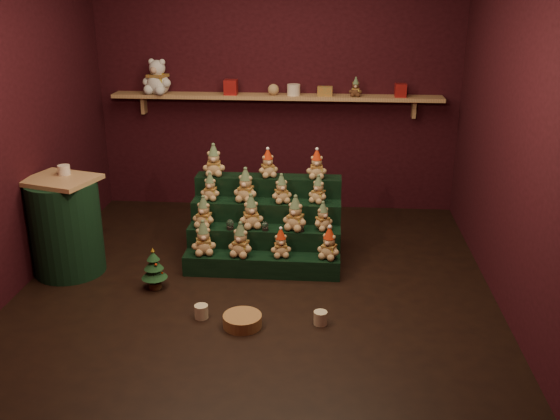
# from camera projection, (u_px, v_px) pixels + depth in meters

# --- Properties ---
(ground) EXTENTS (4.00, 4.00, 0.00)m
(ground) POSITION_uv_depth(u_px,v_px,m) (258.00, 281.00, 5.48)
(ground) COLOR black
(ground) RESTS_ON ground
(back_wall) EXTENTS (4.00, 0.10, 2.80)m
(back_wall) POSITION_uv_depth(u_px,v_px,m) (277.00, 85.00, 6.92)
(back_wall) COLOR black
(back_wall) RESTS_ON ground
(front_wall) EXTENTS (4.00, 0.10, 2.80)m
(front_wall) POSITION_uv_depth(u_px,v_px,m) (207.00, 212.00, 3.08)
(front_wall) COLOR black
(front_wall) RESTS_ON ground
(left_wall) EXTENTS (0.10, 4.00, 2.80)m
(left_wall) POSITION_uv_depth(u_px,v_px,m) (10.00, 120.00, 5.15)
(left_wall) COLOR black
(left_wall) RESTS_ON ground
(right_wall) EXTENTS (0.10, 4.00, 2.80)m
(right_wall) POSITION_uv_depth(u_px,v_px,m) (518.00, 129.00, 4.84)
(right_wall) COLOR black
(right_wall) RESTS_ON ground
(back_shelf) EXTENTS (3.60, 0.26, 0.24)m
(back_shelf) POSITION_uv_depth(u_px,v_px,m) (276.00, 97.00, 6.79)
(back_shelf) COLOR tan
(back_shelf) RESTS_ON ground
(riser_tier_front) EXTENTS (1.40, 0.22, 0.18)m
(riser_tier_front) POSITION_uv_depth(u_px,v_px,m) (262.00, 265.00, 5.58)
(riser_tier_front) COLOR black
(riser_tier_front) RESTS_ON ground
(riser_tier_midfront) EXTENTS (1.40, 0.22, 0.36)m
(riser_tier_midfront) POSITION_uv_depth(u_px,v_px,m) (264.00, 246.00, 5.76)
(riser_tier_midfront) COLOR black
(riser_tier_midfront) RESTS_ON ground
(riser_tier_midback) EXTENTS (1.40, 0.22, 0.54)m
(riser_tier_midback) POSITION_uv_depth(u_px,v_px,m) (267.00, 228.00, 5.93)
(riser_tier_midback) COLOR black
(riser_tier_midback) RESTS_ON ground
(riser_tier_back) EXTENTS (1.40, 0.22, 0.72)m
(riser_tier_back) POSITION_uv_depth(u_px,v_px,m) (269.00, 211.00, 6.11)
(riser_tier_back) COLOR black
(riser_tier_back) RESTS_ON ground
(teddy_0) EXTENTS (0.26, 0.24, 0.31)m
(teddy_0) POSITION_uv_depth(u_px,v_px,m) (203.00, 238.00, 5.54)
(teddy_0) COLOR tan
(teddy_0) RESTS_ON riser_tier_front
(teddy_1) EXTENTS (0.26, 0.24, 0.31)m
(teddy_1) POSITION_uv_depth(u_px,v_px,m) (241.00, 240.00, 5.50)
(teddy_1) COLOR tan
(teddy_1) RESTS_ON riser_tier_front
(teddy_2) EXTENTS (0.21, 0.20, 0.26)m
(teddy_2) POSITION_uv_depth(u_px,v_px,m) (281.00, 243.00, 5.50)
(teddy_2) COLOR tan
(teddy_2) RESTS_ON riser_tier_front
(teddy_3) EXTENTS (0.26, 0.24, 0.28)m
(teddy_3) POSITION_uv_depth(u_px,v_px,m) (329.00, 243.00, 5.46)
(teddy_3) COLOR tan
(teddy_3) RESTS_ON riser_tier_front
(teddy_4) EXTENTS (0.24, 0.22, 0.28)m
(teddy_4) POSITION_uv_depth(u_px,v_px,m) (204.00, 212.00, 5.68)
(teddy_4) COLOR tan
(teddy_4) RESTS_ON riser_tier_midfront
(teddy_5) EXTENTS (0.27, 0.25, 0.31)m
(teddy_5) POSITION_uv_depth(u_px,v_px,m) (251.00, 212.00, 5.66)
(teddy_5) COLOR tan
(teddy_5) RESTS_ON riser_tier_midfront
(teddy_6) EXTENTS (0.28, 0.26, 0.31)m
(teddy_6) POSITION_uv_depth(u_px,v_px,m) (295.00, 213.00, 5.61)
(teddy_6) COLOR tan
(teddy_6) RESTS_ON riser_tier_midfront
(teddy_7) EXTENTS (0.24, 0.24, 0.26)m
(teddy_7) POSITION_uv_depth(u_px,v_px,m) (323.00, 216.00, 5.62)
(teddy_7) COLOR tan
(teddy_7) RESTS_ON riser_tier_midfront
(teddy_8) EXTENTS (0.20, 0.18, 0.26)m
(teddy_8) POSITION_uv_depth(u_px,v_px,m) (210.00, 187.00, 5.85)
(teddy_8) COLOR tan
(teddy_8) RESTS_ON riser_tier_midback
(teddy_9) EXTENTS (0.26, 0.24, 0.31)m
(teddy_9) POSITION_uv_depth(u_px,v_px,m) (246.00, 185.00, 5.80)
(teddy_9) COLOR tan
(teddy_9) RESTS_ON riser_tier_midback
(teddy_10) EXTENTS (0.24, 0.23, 0.26)m
(teddy_10) POSITION_uv_depth(u_px,v_px,m) (281.00, 189.00, 5.77)
(teddy_10) COLOR tan
(teddy_10) RESTS_ON riser_tier_midback
(teddy_11) EXTENTS (0.24, 0.23, 0.25)m
(teddy_11) POSITION_uv_depth(u_px,v_px,m) (318.00, 189.00, 5.77)
(teddy_11) COLOR tan
(teddy_11) RESTS_ON riser_tier_midback
(teddy_12) EXTENTS (0.23, 0.21, 0.30)m
(teddy_12) POSITION_uv_depth(u_px,v_px,m) (214.00, 160.00, 5.96)
(teddy_12) COLOR tan
(teddy_12) RESTS_ON riser_tier_back
(teddy_13) EXTENTS (0.24, 0.23, 0.26)m
(teddy_13) POSITION_uv_depth(u_px,v_px,m) (268.00, 163.00, 5.93)
(teddy_13) COLOR tan
(teddy_13) RESTS_ON riser_tier_back
(teddy_14) EXTENTS (0.20, 0.18, 0.27)m
(teddy_14) POSITION_uv_depth(u_px,v_px,m) (317.00, 164.00, 5.89)
(teddy_14) COLOR tan
(teddy_14) RESTS_ON riser_tier_back
(snow_globe_a) EXTENTS (0.07, 0.07, 0.09)m
(snow_globe_a) POSITION_uv_depth(u_px,v_px,m) (230.00, 224.00, 5.65)
(snow_globe_a) COLOR black
(snow_globe_a) RESTS_ON riser_tier_midfront
(snow_globe_b) EXTENTS (0.06, 0.06, 0.08)m
(snow_globe_b) POSITION_uv_depth(u_px,v_px,m) (265.00, 226.00, 5.62)
(snow_globe_b) COLOR black
(snow_globe_b) RESTS_ON riser_tier_midfront
(snow_globe_c) EXTENTS (0.06, 0.06, 0.08)m
(snow_globe_c) POSITION_uv_depth(u_px,v_px,m) (301.00, 227.00, 5.60)
(snow_globe_c) COLOR black
(snow_globe_c) RESTS_ON riser_tier_midfront
(side_table) EXTENTS (0.69, 0.63, 0.89)m
(side_table) POSITION_uv_depth(u_px,v_px,m) (66.00, 226.00, 5.52)
(side_table) COLOR tan
(side_table) RESTS_ON ground
(table_ornament) EXTENTS (0.11, 0.11, 0.08)m
(table_ornament) POSITION_uv_depth(u_px,v_px,m) (64.00, 170.00, 5.44)
(table_ornament) COLOR beige
(table_ornament) RESTS_ON side_table
(mini_christmas_tree) EXTENTS (0.22, 0.22, 0.38)m
(mini_christmas_tree) POSITION_uv_depth(u_px,v_px,m) (154.00, 269.00, 5.29)
(mini_christmas_tree) COLOR #422C17
(mini_christmas_tree) RESTS_ON ground
(mug_left) EXTENTS (0.11, 0.11, 0.11)m
(mug_left) POSITION_uv_depth(u_px,v_px,m) (201.00, 312.00, 4.86)
(mug_left) COLOR beige
(mug_left) RESTS_ON ground
(mug_right) EXTENTS (0.11, 0.11, 0.11)m
(mug_right) POSITION_uv_depth(u_px,v_px,m) (320.00, 318.00, 4.77)
(mug_right) COLOR beige
(mug_right) RESTS_ON ground
(wicker_basket) EXTENTS (0.35, 0.35, 0.09)m
(wicker_basket) POSITION_uv_depth(u_px,v_px,m) (242.00, 321.00, 4.75)
(wicker_basket) COLOR #AA7144
(wicker_basket) RESTS_ON ground
(white_bear) EXTENTS (0.40, 0.38, 0.47)m
(white_bear) POSITION_uv_depth(u_px,v_px,m) (157.00, 72.00, 6.77)
(white_bear) COLOR white
(white_bear) RESTS_ON back_shelf
(brown_bear) EXTENTS (0.15, 0.13, 0.20)m
(brown_bear) POSITION_uv_depth(u_px,v_px,m) (356.00, 87.00, 6.65)
(brown_bear) COLOR #52311B
(brown_bear) RESTS_ON back_shelf
(gift_tin_red_a) EXTENTS (0.14, 0.14, 0.16)m
(gift_tin_red_a) POSITION_uv_depth(u_px,v_px,m) (231.00, 87.00, 6.77)
(gift_tin_red_a) COLOR maroon
(gift_tin_red_a) RESTS_ON back_shelf
(gift_tin_cream) EXTENTS (0.14, 0.14, 0.12)m
(gift_tin_cream) POSITION_uv_depth(u_px,v_px,m) (294.00, 90.00, 6.72)
(gift_tin_cream) COLOR beige
(gift_tin_cream) RESTS_ON back_shelf
(gift_tin_red_b) EXTENTS (0.12, 0.12, 0.14)m
(gift_tin_red_b) POSITION_uv_depth(u_px,v_px,m) (400.00, 90.00, 6.63)
(gift_tin_red_b) COLOR maroon
(gift_tin_red_b) RESTS_ON back_shelf
(shelf_plush_ball) EXTENTS (0.12, 0.12, 0.12)m
(shelf_plush_ball) POSITION_uv_depth(u_px,v_px,m) (273.00, 90.00, 6.74)
(shelf_plush_ball) COLOR tan
(shelf_plush_ball) RESTS_ON back_shelf
(scarf_gift_box) EXTENTS (0.16, 0.10, 0.10)m
(scarf_gift_box) POSITION_uv_depth(u_px,v_px,m) (325.00, 91.00, 6.70)
(scarf_gift_box) COLOR #C75B1C
(scarf_gift_box) RESTS_ON back_shelf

